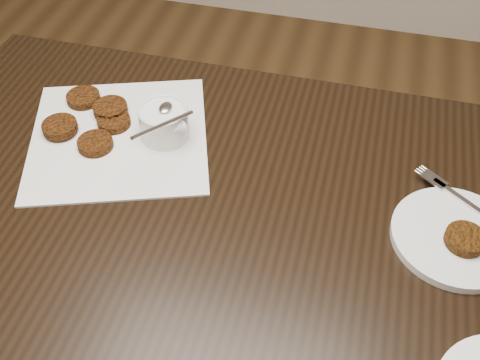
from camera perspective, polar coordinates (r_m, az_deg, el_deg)
name	(u,v)px	position (r m, az deg, el deg)	size (l,w,h in m)	color
table	(231,326)	(1.27, -0.89, -14.41)	(1.28, 0.82, 0.75)	black
napkin	(119,137)	(1.12, -12.00, 4.26)	(0.33, 0.33, 0.00)	white
sauce_ramekin	(162,109)	(1.07, -7.78, 7.04)	(0.12, 0.12, 0.13)	silver
patty_cluster	(95,118)	(1.15, -14.28, 6.01)	(0.22, 0.22, 0.02)	#602E0C
plate_with_patty	(457,234)	(0.98, 20.85, -5.06)	(0.21, 0.21, 0.03)	silver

